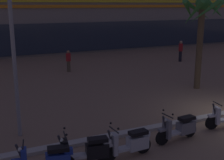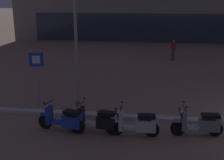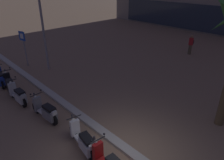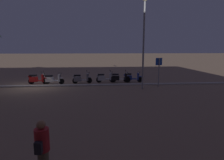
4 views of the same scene
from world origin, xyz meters
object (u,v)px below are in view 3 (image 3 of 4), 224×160
scooter_blue_last_in_row (0,78)px  scooter_grey_far_back (46,111)px  scooter_black_mid_centre (10,85)px  street_lamp (39,3)px  crossing_sign (24,45)px  pedestrian_window_shopping (191,44)px  scooter_white_mid_front (83,140)px  scooter_silver_second_in_line (18,95)px

scooter_blue_last_in_row → scooter_grey_far_back: scooter_grey_far_back is taller
scooter_black_mid_centre → street_lamp: (-1.51, 2.99, 3.75)m
scooter_blue_last_in_row → crossing_sign: size_ratio=0.75×
pedestrian_window_shopping → street_lamp: bearing=-116.5°
scooter_grey_far_back → pedestrian_window_shopping: size_ratio=1.18×
pedestrian_window_shopping → street_lamp: (-4.86, -9.75, 3.39)m
scooter_grey_far_back → scooter_white_mid_front: scooter_grey_far_back is taller
crossing_sign → scooter_silver_second_in_line: bearing=-27.5°
scooter_blue_last_in_row → scooter_white_mid_front: bearing=3.3°
scooter_white_mid_front → crossing_sign: 9.35m
crossing_sign → scooter_grey_far_back: bearing=-16.7°
scooter_grey_far_back → crossing_sign: 6.98m
scooter_black_mid_centre → scooter_blue_last_in_row: bearing=-176.2°
scooter_silver_second_in_line → scooter_white_mid_front: 4.67m
scooter_grey_far_back → scooter_white_mid_front: (2.49, 0.11, -0.00)m
scooter_white_mid_front → street_lamp: street_lamp is taller
scooter_grey_far_back → crossing_sign: (-6.60, 1.98, 1.06)m
scooter_blue_last_in_row → street_lamp: street_lamp is taller
crossing_sign → scooter_black_mid_centre: bearing=-36.0°
scooter_white_mid_front → crossing_sign: crossing_sign is taller
scooter_silver_second_in_line → street_lamp: size_ratio=0.26×
scooter_black_mid_centre → street_lamp: 5.03m
scooter_blue_last_in_row → crossing_sign: (-1.85, 2.29, 1.06)m
crossing_sign → street_lamp: size_ratio=0.35×
scooter_white_mid_front → pedestrian_window_shopping: 12.69m
scooter_blue_last_in_row → street_lamp: size_ratio=0.26×
scooter_black_mid_centre → scooter_grey_far_back: size_ratio=1.03×
scooter_silver_second_in_line → crossing_sign: 5.12m
scooter_blue_last_in_row → crossing_sign: 3.13m
scooter_grey_far_back → pedestrian_window_shopping: 12.52m
scooter_grey_far_back → scooter_black_mid_centre: bearing=-176.3°
scooter_blue_last_in_row → scooter_silver_second_in_line: (2.59, -0.01, -0.01)m
pedestrian_window_shopping → scooter_blue_last_in_row: bearing=-109.6°
scooter_silver_second_in_line → street_lamp: bearing=133.2°
scooter_silver_second_in_line → scooter_blue_last_in_row: bearing=179.7°
scooter_grey_far_back → crossing_sign: crossing_sign is taller
scooter_silver_second_in_line → crossing_sign: bearing=152.5°
scooter_blue_last_in_row → street_lamp: (-0.31, 3.07, 3.75)m
scooter_silver_second_in_line → pedestrian_window_shopping: 12.99m
scooter_white_mid_front → scooter_silver_second_in_line: bearing=-174.7°
scooter_blue_last_in_row → scooter_grey_far_back: bearing=3.7°
scooter_silver_second_in_line → scooter_white_mid_front: (4.65, 0.43, -0.00)m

